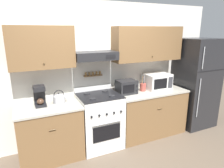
{
  "coord_description": "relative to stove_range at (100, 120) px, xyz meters",
  "views": [
    {
      "loc": [
        -1.17,
        -2.73,
        2.06
      ],
      "look_at": [
        0.22,
        0.28,
        1.15
      ],
      "focal_mm": 32.0,
      "sensor_mm": 36.0,
      "label": 1
    }
  ],
  "objects": [
    {
      "name": "stove_range",
      "position": [
        0.0,
        0.0,
        0.0
      ],
      "size": [
        0.72,
        0.68,
        1.05
      ],
      "color": "white",
      "rests_on": "ground_plane"
    },
    {
      "name": "coffee_maker",
      "position": [
        -0.96,
        0.09,
        0.58
      ],
      "size": [
        0.17,
        0.2,
        0.32
      ],
      "color": "black",
      "rests_on": "counter_left"
    },
    {
      "name": "ground_plane",
      "position": [
        0.0,
        -0.34,
        -0.49
      ],
      "size": [
        16.0,
        16.0,
        0.0
      ],
      "primitive_type": "plane",
      "color": "brown"
    },
    {
      "name": "tea_kettle",
      "position": [
        -0.67,
        0.06,
        0.5
      ],
      "size": [
        0.24,
        0.19,
        0.22
      ],
      "color": "#B7B7BC",
      "rests_on": "counter_left"
    },
    {
      "name": "wall_back",
      "position": [
        0.09,
        0.3,
        0.96
      ],
      "size": [
        5.2,
        0.46,
        2.55
      ],
      "color": "silver",
      "rests_on": "ground_plane"
    },
    {
      "name": "microwave",
      "position": [
        1.28,
        0.08,
        0.57
      ],
      "size": [
        0.5,
        0.39,
        0.31
      ],
      "color": "white",
      "rests_on": "counter_right"
    },
    {
      "name": "toaster_oven",
      "position": [
        0.57,
        0.06,
        0.54
      ],
      "size": [
        0.35,
        0.29,
        0.25
      ],
      "color": "#232326",
      "rests_on": "counter_right"
    },
    {
      "name": "utensil_crock",
      "position": [
        0.94,
        0.06,
        0.5
      ],
      "size": [
        0.11,
        0.11,
        0.3
      ],
      "color": "#B24C42",
      "rests_on": "counter_right"
    },
    {
      "name": "counter_right",
      "position": [
        1.07,
        0.01,
        -0.03
      ],
      "size": [
        1.42,
        0.68,
        0.9
      ],
      "color": "brown",
      "rests_on": "ground_plane"
    },
    {
      "name": "counter_left",
      "position": [
        -0.86,
        0.01,
        -0.03
      ],
      "size": [
        0.99,
        0.68,
        0.9
      ],
      "color": "brown",
      "rests_on": "ground_plane"
    },
    {
      "name": "refrigerator",
      "position": [
        2.22,
        -0.04,
        0.46
      ],
      "size": [
        0.78,
        0.75,
        1.89
      ],
      "color": "#232326",
      "rests_on": "ground_plane"
    }
  ]
}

